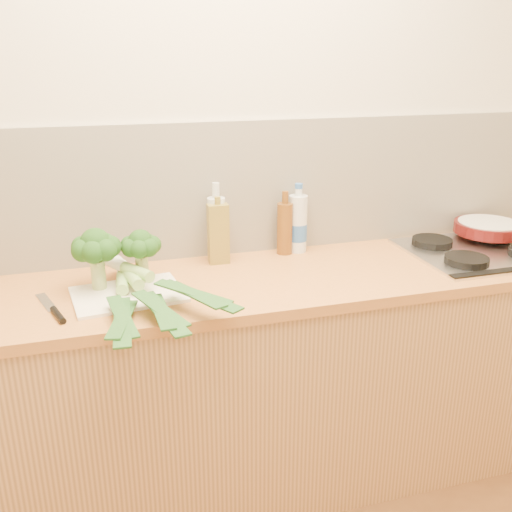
{
  "coord_description": "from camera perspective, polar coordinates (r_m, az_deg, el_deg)",
  "views": [
    {
      "loc": [
        -0.51,
        -0.69,
        1.68
      ],
      "look_at": [
        0.02,
        1.1,
        1.02
      ],
      "focal_mm": 40.0,
      "sensor_mm": 36.0,
      "label": 1
    }
  ],
  "objects": [
    {
      "name": "broccoli_left",
      "position": [
        2.02,
        -15.73,
        0.77
      ],
      "size": [
        0.17,
        0.17,
        0.22
      ],
      "color": "#95A862",
      "rests_on": "chopping_board"
    },
    {
      "name": "chefs_knife",
      "position": [
        1.94,
        -19.46,
        -5.27
      ],
      "size": [
        0.11,
        0.28,
        0.02
      ],
      "rotation": [
        0.0,
        0.0,
        0.31
      ],
      "color": "silver",
      "rests_on": "counter"
    },
    {
      "name": "broccoli_right",
      "position": [
        2.05,
        -11.46,
        0.95
      ],
      "size": [
        0.14,
        0.14,
        0.19
      ],
      "color": "#95A862",
      "rests_on": "chopping_board"
    },
    {
      "name": "leek_front",
      "position": [
        1.97,
        -13.22,
        -3.4
      ],
      "size": [
        0.12,
        0.67,
        0.04
      ],
      "rotation": [
        0.0,
        0.0,
        -0.07
      ],
      "color": "white",
      "rests_on": "chopping_board"
    },
    {
      "name": "oil_tin",
      "position": [
        2.23,
        -3.8,
        2.27
      ],
      "size": [
        0.08,
        0.05,
        0.27
      ],
      "color": "olive",
      "rests_on": "counter"
    },
    {
      "name": "room_shell",
      "position": [
        2.3,
        -3.21,
        6.61
      ],
      "size": [
        3.5,
        3.5,
        3.5
      ],
      "color": "beige",
      "rests_on": "ground"
    },
    {
      "name": "counter",
      "position": [
        2.32,
        -1.18,
        -12.63
      ],
      "size": [
        3.2,
        0.62,
        0.9
      ],
      "color": "tan",
      "rests_on": "ground"
    },
    {
      "name": "leek_back",
      "position": [
        1.96,
        -10.44,
        -2.11
      ],
      "size": [
        0.39,
        0.59,
        0.04
      ],
      "rotation": [
        0.0,
        0.0,
        0.56
      ],
      "color": "white",
      "rests_on": "chopping_board"
    },
    {
      "name": "water_bottle",
      "position": [
        2.37,
        4.21,
        3.09
      ],
      "size": [
        0.08,
        0.08,
        0.27
      ],
      "color": "silver",
      "rests_on": "counter"
    },
    {
      "name": "glass_bottle",
      "position": [
        2.26,
        -3.95,
        2.8
      ],
      "size": [
        0.07,
        0.07,
        0.32
      ],
      "color": "silver",
      "rests_on": "counter"
    },
    {
      "name": "amber_bottle",
      "position": [
        2.34,
        2.89,
        2.86
      ],
      "size": [
        0.06,
        0.06,
        0.26
      ],
      "color": "brown",
      "rests_on": "counter"
    },
    {
      "name": "chopping_board",
      "position": [
        2.01,
        -12.67,
        -3.76
      ],
      "size": [
        0.4,
        0.31,
        0.01
      ],
      "primitive_type": "cube",
      "rotation": [
        0.0,
        0.0,
        0.12
      ],
      "color": "white",
      "rests_on": "counter"
    },
    {
      "name": "skillet",
      "position": [
        2.71,
        22.28,
        2.67
      ],
      "size": [
        0.43,
        0.29,
        0.05
      ],
      "rotation": [
        0.0,
        0.0,
        0.21
      ],
      "color": "#4A0D0C",
      "rests_on": "gas_hob"
    },
    {
      "name": "leek_mid",
      "position": [
        1.96,
        -11.72,
        -2.78
      ],
      "size": [
        0.2,
        0.7,
        0.04
      ],
      "rotation": [
        0.0,
        0.0,
        0.2
      ],
      "color": "white",
      "rests_on": "chopping_board"
    },
    {
      "name": "gas_hob",
      "position": [
        2.55,
        21.51,
        0.57
      ],
      "size": [
        0.58,
        0.5,
        0.04
      ],
      "color": "silver",
      "rests_on": "counter"
    }
  ]
}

